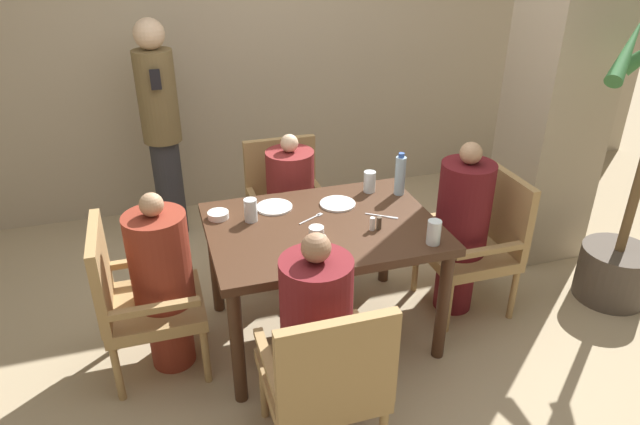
# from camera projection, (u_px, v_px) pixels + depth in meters

# --- Properties ---
(ground_plane) EXTENTS (16.00, 16.00, 0.00)m
(ground_plane) POSITION_uv_depth(u_px,v_px,m) (322.00, 330.00, 3.50)
(ground_plane) COLOR tan
(wall_back) EXTENTS (8.00, 0.06, 2.80)m
(wall_back) POSITION_uv_depth(u_px,v_px,m) (248.00, 37.00, 4.55)
(wall_back) COLOR tan
(wall_back) RESTS_ON ground_plane
(pillar_stone) EXTENTS (0.53, 0.53, 2.70)m
(pillar_stone) POSITION_uv_depth(u_px,v_px,m) (563.00, 70.00, 3.79)
(pillar_stone) COLOR tan
(pillar_stone) RESTS_ON ground_plane
(dining_table) EXTENTS (1.26, 0.93, 0.74)m
(dining_table) POSITION_uv_depth(u_px,v_px,m) (322.00, 239.00, 3.20)
(dining_table) COLOR #422819
(dining_table) RESTS_ON ground_plane
(chair_left_side) EXTENTS (0.51, 0.51, 0.89)m
(chair_left_side) POSITION_uv_depth(u_px,v_px,m) (137.00, 296.00, 3.01)
(chair_left_side) COLOR #A88451
(chair_left_side) RESTS_ON ground_plane
(diner_in_left_chair) EXTENTS (0.32, 0.32, 1.05)m
(diner_in_left_chair) POSITION_uv_depth(u_px,v_px,m) (163.00, 281.00, 3.02)
(diner_in_left_chair) COLOR maroon
(diner_in_left_chair) RESTS_ON ground_plane
(chair_far_side) EXTENTS (0.51, 0.51, 0.89)m
(chair_far_side) POSITION_uv_depth(u_px,v_px,m) (286.00, 202.00, 4.01)
(chair_far_side) COLOR #A88451
(chair_far_side) RESTS_ON ground_plane
(diner_in_far_chair) EXTENTS (0.32, 0.32, 1.02)m
(diner_in_far_chair) POSITION_uv_depth(u_px,v_px,m) (291.00, 204.00, 3.87)
(diner_in_far_chair) COLOR maroon
(diner_in_far_chair) RESTS_ON ground_plane
(chair_right_side) EXTENTS (0.51, 0.51, 0.89)m
(chair_right_side) POSITION_uv_depth(u_px,v_px,m) (480.00, 239.00, 3.55)
(chair_right_side) COLOR #A88451
(chair_right_side) RESTS_ON ground_plane
(diner_in_right_chair) EXTENTS (0.32, 0.32, 1.13)m
(diner_in_right_chair) POSITION_uv_depth(u_px,v_px,m) (461.00, 228.00, 3.46)
(diner_in_right_chair) COLOR #5B1419
(diner_in_right_chair) RESTS_ON ground_plane
(chair_near_corner) EXTENTS (0.51, 0.51, 0.89)m
(chair_near_corner) POSITION_uv_depth(u_px,v_px,m) (326.00, 377.00, 2.48)
(chair_near_corner) COLOR #A88451
(chair_near_corner) RESTS_ON ground_plane
(diner_in_near_chair) EXTENTS (0.32, 0.32, 1.11)m
(diner_in_near_chair) POSITION_uv_depth(u_px,v_px,m) (316.00, 339.00, 2.56)
(diner_in_near_chair) COLOR maroon
(diner_in_near_chair) RESTS_ON ground_plane
(standing_host) EXTENTS (0.28, 0.32, 1.65)m
(standing_host) POSITION_uv_depth(u_px,v_px,m) (161.00, 126.00, 4.18)
(standing_host) COLOR #2D2D33
(standing_host) RESTS_ON ground_plane
(potted_palm) EXTENTS (0.70, 0.66, 1.94)m
(potted_palm) POSITION_uv_depth(u_px,v_px,m) (631.00, 209.00, 3.52)
(potted_palm) COLOR #4C4238
(potted_palm) RESTS_ON ground_plane
(plate_main_left) EXTENTS (0.21, 0.21, 0.01)m
(plate_main_left) POSITION_uv_depth(u_px,v_px,m) (274.00, 207.00, 3.33)
(plate_main_left) COLOR white
(plate_main_left) RESTS_ON dining_table
(plate_main_right) EXTENTS (0.21, 0.21, 0.01)m
(plate_main_right) POSITION_uv_depth(u_px,v_px,m) (338.00, 204.00, 3.37)
(plate_main_right) COLOR white
(plate_main_right) RESTS_ON dining_table
(teacup_with_saucer) EXTENTS (0.11, 0.11, 0.07)m
(teacup_with_saucer) POSITION_uv_depth(u_px,v_px,m) (316.00, 234.00, 2.99)
(teacup_with_saucer) COLOR white
(teacup_with_saucer) RESTS_ON dining_table
(bowl_small) EXTENTS (0.12, 0.12, 0.04)m
(bowl_small) POSITION_uv_depth(u_px,v_px,m) (218.00, 215.00, 3.21)
(bowl_small) COLOR white
(bowl_small) RESTS_ON dining_table
(water_bottle) EXTENTS (0.06, 0.06, 0.27)m
(water_bottle) POSITION_uv_depth(u_px,v_px,m) (400.00, 175.00, 3.44)
(water_bottle) COLOR #A3C6DB
(water_bottle) RESTS_ON dining_table
(glass_tall_near) EXTENTS (0.07, 0.07, 0.13)m
(glass_tall_near) POSITION_uv_depth(u_px,v_px,m) (434.00, 232.00, 2.94)
(glass_tall_near) COLOR silver
(glass_tall_near) RESTS_ON dining_table
(glass_tall_mid) EXTENTS (0.07, 0.07, 0.13)m
(glass_tall_mid) POSITION_uv_depth(u_px,v_px,m) (370.00, 182.00, 3.50)
(glass_tall_mid) COLOR silver
(glass_tall_mid) RESTS_ON dining_table
(glass_tall_far) EXTENTS (0.07, 0.07, 0.13)m
(glass_tall_far) POSITION_uv_depth(u_px,v_px,m) (251.00, 210.00, 3.16)
(glass_tall_far) COLOR silver
(glass_tall_far) RESTS_ON dining_table
(salt_shaker) EXTENTS (0.03, 0.03, 0.08)m
(salt_shaker) POSITION_uv_depth(u_px,v_px,m) (372.00, 224.00, 3.08)
(salt_shaker) COLOR white
(salt_shaker) RESTS_ON dining_table
(pepper_shaker) EXTENTS (0.03, 0.03, 0.07)m
(pepper_shaker) POSITION_uv_depth(u_px,v_px,m) (379.00, 223.00, 3.09)
(pepper_shaker) COLOR #4C3D2D
(pepper_shaker) RESTS_ON dining_table
(fork_beside_plate) EXTENTS (0.16, 0.10, 0.00)m
(fork_beside_plate) POSITION_uv_depth(u_px,v_px,m) (313.00, 217.00, 3.22)
(fork_beside_plate) COLOR silver
(fork_beside_plate) RESTS_ON dining_table
(knife_beside_plate) EXTENTS (0.16, 0.12, 0.00)m
(knife_beside_plate) POSITION_uv_depth(u_px,v_px,m) (383.00, 216.00, 3.23)
(knife_beside_plate) COLOR silver
(knife_beside_plate) RESTS_ON dining_table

